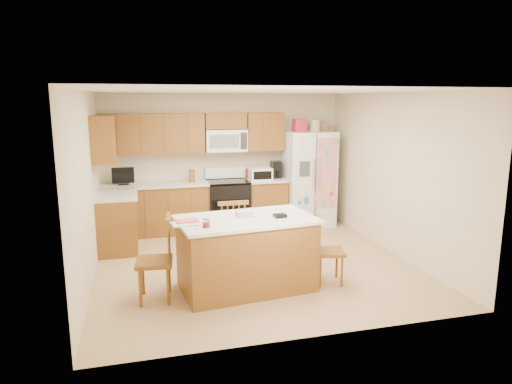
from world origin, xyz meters
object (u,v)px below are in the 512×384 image
object	(u,v)px
windsor_chair_right	(327,251)
refrigerator	(308,177)
windsor_chair_left	(157,261)
stove	(228,204)
island	(246,253)
windsor_chair_back	(231,237)

from	to	relation	value
windsor_chair_right	refrigerator	bearing A→B (deg)	73.88
windsor_chair_left	windsor_chair_right	xyz separation A→B (m)	(2.19, -0.03, -0.06)
stove	island	size ratio (longest dim) A/B	0.61
stove	windsor_chair_right	world-z (taller)	stove
windsor_chair_back	windsor_chair_right	distance (m)	1.36
refrigerator	windsor_chair_back	size ratio (longest dim) A/B	1.97
stove	windsor_chair_right	bearing A→B (deg)	-75.35
island	windsor_chair_back	world-z (taller)	windsor_chair_back
refrigerator	island	size ratio (longest dim) A/B	1.11
stove	windsor_chair_right	size ratio (longest dim) A/B	1.23
refrigerator	windsor_chair_right	xyz separation A→B (m)	(-0.82, -2.82, -0.49)
refrigerator	windsor_chair_back	distance (m)	2.86
island	windsor_chair_left	world-z (taller)	windsor_chair_left
refrigerator	windsor_chair_right	world-z (taller)	refrigerator
windsor_chair_left	windsor_chair_back	bearing A→B (deg)	34.79
stove	windsor_chair_left	size ratio (longest dim) A/B	1.09
island	windsor_chair_back	xyz separation A→B (m)	(-0.05, 0.68, 0.02)
windsor_chair_back	stove	bearing A→B (deg)	80.08
windsor_chair_left	island	bearing A→B (deg)	2.96
stove	refrigerator	world-z (taller)	refrigerator
stove	windsor_chair_left	world-z (taller)	stove
refrigerator	windsor_chair_right	bearing A→B (deg)	-106.12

